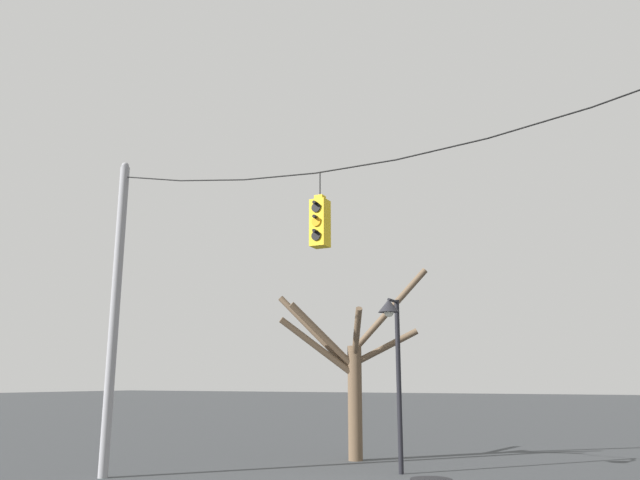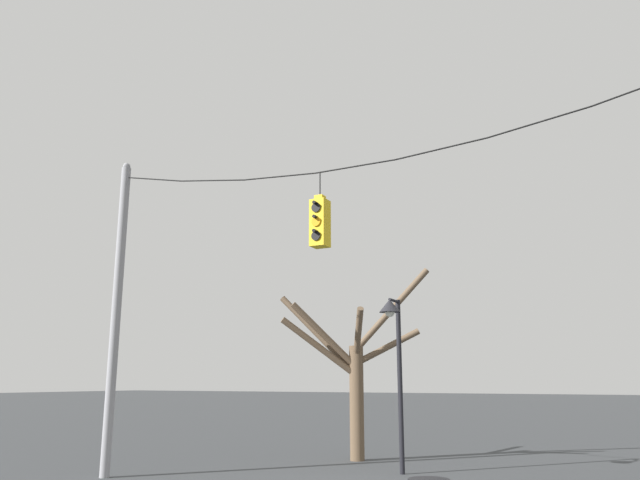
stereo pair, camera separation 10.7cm
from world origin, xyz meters
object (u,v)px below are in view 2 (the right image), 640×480
(utility_pole_left, at_px, (116,312))
(bare_tree, at_px, (353,368))
(street_lamp, at_px, (394,335))
(traffic_light_near_right_pole, at_px, (320,223))

(utility_pole_left, xyz_separation_m, bare_tree, (3.84, 5.42, -1.27))
(street_lamp, xyz_separation_m, bare_tree, (-2.07, 2.11, -0.72))
(traffic_light_near_right_pole, xyz_separation_m, street_lamp, (0.32, 3.31, -2.14))
(street_lamp, bearing_deg, traffic_light_near_right_pole, -95.56)
(utility_pole_left, distance_m, traffic_light_near_right_pole, 5.81)
(traffic_light_near_right_pole, bearing_deg, utility_pole_left, 180.00)
(bare_tree, bearing_deg, street_lamp, -45.56)
(utility_pole_left, bearing_deg, bare_tree, 54.66)
(utility_pole_left, relative_size, bare_tree, 1.40)
(bare_tree, bearing_deg, traffic_light_near_right_pole, -72.12)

